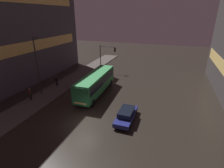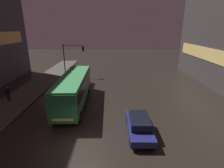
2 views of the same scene
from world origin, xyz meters
The scene contains 6 objects.
ground_plane centered at (0.00, 0.00, 0.00)m, with size 120.00×120.00×0.00m, color black.
sidewalk_left centered at (-9.00, 10.00, 0.07)m, with size 4.00×48.00×0.15m.
bus_near centered at (-2.24, 7.80, 1.98)m, with size 2.80×10.64×3.22m.
car_taxi centered at (4.12, 2.23, 0.72)m, with size 1.83×4.73×1.39m.
pedestrian_near centered at (-9.90, 8.36, 1.15)m, with size 0.54×0.54×1.68m.
traffic_light_main centered at (-5.04, 19.35, 3.84)m, with size 3.53×0.35×5.61m.
Camera 2 is at (2.07, -10.01, 8.04)m, focal length 28.00 mm.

